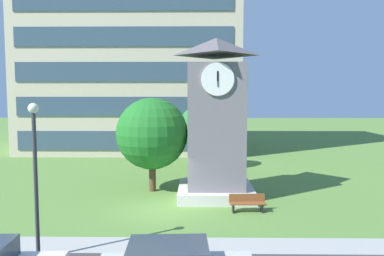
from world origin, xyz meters
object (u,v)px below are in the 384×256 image
park_bench (247,203)px  tree_by_building (152,134)px  tree_near_tower (200,128)px  clock_tower (216,128)px  street_lamp (35,163)px

park_bench → tree_by_building: tree_by_building is taller
tree_near_tower → park_bench: bearing=-78.7°
tree_near_tower → clock_tower: bearing=-84.4°
street_lamp → tree_by_building: tree_by_building is taller
park_bench → tree_near_tower: (-2.27, 11.33, 2.80)m
clock_tower → tree_near_tower: clock_tower is taller
park_bench → street_lamp: street_lamp is taller
park_bench → street_lamp: bearing=-145.6°
clock_tower → park_bench: (1.45, -2.90, -3.52)m
clock_tower → street_lamp: bearing=-128.4°
clock_tower → street_lamp: clock_tower is taller
tree_near_tower → tree_by_building: size_ratio=0.88×
clock_tower → tree_by_building: (-3.79, 1.21, -0.47)m
clock_tower → park_bench: bearing=-63.4°
clock_tower → park_bench: size_ratio=4.95×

